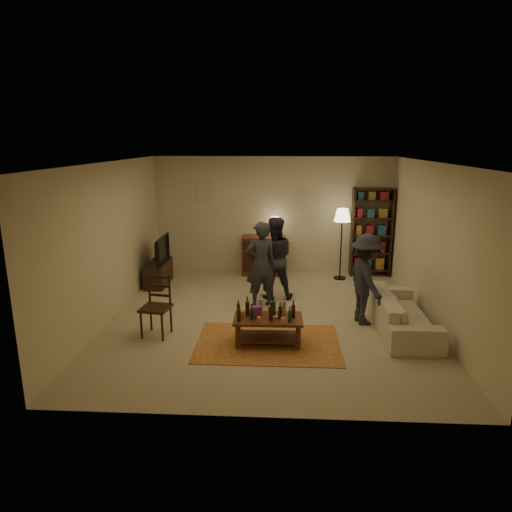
# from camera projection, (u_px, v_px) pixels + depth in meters

# --- Properties ---
(floor) EXTENTS (6.00, 6.00, 0.00)m
(floor) POSITION_uv_depth(u_px,v_px,m) (269.00, 318.00, 8.07)
(floor) COLOR #C6B793
(floor) RESTS_ON ground
(room_shell) EXTENTS (6.00, 6.00, 6.00)m
(room_shell) POSITION_uv_depth(u_px,v_px,m) (245.00, 195.00, 10.54)
(room_shell) COLOR beige
(room_shell) RESTS_ON ground
(rug) EXTENTS (2.20, 1.50, 0.01)m
(rug) POSITION_uv_depth(u_px,v_px,m) (268.00, 343.00, 7.05)
(rug) COLOR maroon
(rug) RESTS_ON ground
(coffee_table) EXTENTS (1.06, 0.59, 0.77)m
(coffee_table) POSITION_uv_depth(u_px,v_px,m) (267.00, 320.00, 6.96)
(coffee_table) COLOR brown
(coffee_table) RESTS_ON ground
(dining_chair) EXTENTS (0.50, 0.50, 1.00)m
(dining_chair) POSITION_uv_depth(u_px,v_px,m) (157.00, 303.00, 7.27)
(dining_chair) COLOR #321E10
(dining_chair) RESTS_ON ground
(tv_stand) EXTENTS (0.40, 1.00, 1.06)m
(tv_stand) POSITION_uv_depth(u_px,v_px,m) (158.00, 267.00, 9.85)
(tv_stand) COLOR #321E10
(tv_stand) RESTS_ON ground
(dresser) EXTENTS (1.00, 0.50, 1.36)m
(dresser) POSITION_uv_depth(u_px,v_px,m) (264.00, 254.00, 10.59)
(dresser) COLOR maroon
(dresser) RESTS_ON ground
(bookshelf) EXTENTS (0.90, 0.34, 2.02)m
(bookshelf) POSITION_uv_depth(u_px,v_px,m) (371.00, 231.00, 10.39)
(bookshelf) COLOR #321E10
(bookshelf) RESTS_ON ground
(floor_lamp) EXTENTS (0.36, 0.36, 1.60)m
(floor_lamp) POSITION_uv_depth(u_px,v_px,m) (342.00, 220.00, 10.02)
(floor_lamp) COLOR black
(floor_lamp) RESTS_ON ground
(sofa) EXTENTS (0.81, 2.08, 0.61)m
(sofa) POSITION_uv_depth(u_px,v_px,m) (402.00, 312.00, 7.49)
(sofa) COLOR beige
(sofa) RESTS_ON ground
(person_left) EXTENTS (0.70, 0.59, 1.63)m
(person_left) POSITION_uv_depth(u_px,v_px,m) (261.00, 265.00, 8.43)
(person_left) COLOR #2A2A32
(person_left) RESTS_ON ground
(person_right) EXTENTS (0.85, 0.69, 1.63)m
(person_right) POSITION_uv_depth(u_px,v_px,m) (274.00, 258.00, 8.91)
(person_right) COLOR #292A32
(person_right) RESTS_ON ground
(person_by_sofa) EXTENTS (0.80, 1.11, 1.55)m
(person_by_sofa) POSITION_uv_depth(u_px,v_px,m) (366.00, 279.00, 7.67)
(person_by_sofa) COLOR #26262D
(person_by_sofa) RESTS_ON ground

